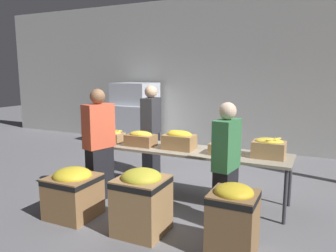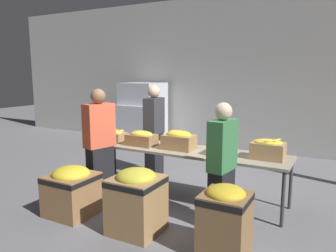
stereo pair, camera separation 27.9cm
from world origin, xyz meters
name	(u,v)px [view 1 (the left image)]	position (x,y,z in m)	size (l,w,h in m)	color
ground_plane	(182,196)	(0.00, 0.00, 0.00)	(30.00, 30.00, 0.00)	slate
wall_back	(239,74)	(0.00, 3.76, 2.00)	(16.00, 0.08, 4.00)	#B7B7B2
sorting_table	(182,152)	(0.00, 0.00, 0.76)	(3.39, 0.79, 0.81)	#9E937F
banana_box_0	(112,136)	(-1.33, -0.06, 0.92)	(0.40, 0.30, 0.23)	tan
banana_box_1	(141,138)	(-0.73, -0.09, 0.94)	(0.49, 0.31, 0.26)	olive
banana_box_2	(179,140)	(-0.04, -0.05, 0.96)	(0.50, 0.33, 0.31)	#A37A4C
banana_box_3	(223,147)	(0.69, -0.06, 0.93)	(0.39, 0.31, 0.24)	#A37A4C
banana_box_4	(269,148)	(1.34, 0.03, 0.96)	(0.46, 0.33, 0.30)	tan
volunteer_0	(151,132)	(-0.99, 0.77, 0.89)	(0.28, 0.50, 1.79)	black
volunteer_1	(99,145)	(-1.18, -0.64, 0.89)	(0.36, 0.53, 1.78)	black
volunteer_2	(226,166)	(0.92, -0.73, 0.83)	(0.28, 0.47, 1.66)	black
donation_bin_0	(73,191)	(-1.11, -1.36, 0.38)	(0.64, 0.64, 0.71)	olive
donation_bin_1	(142,199)	(0.01, -1.36, 0.45)	(0.61, 0.61, 0.84)	#A37A4C
donation_bin_2	(233,217)	(1.19, -1.36, 0.44)	(0.52, 0.52, 0.82)	olive
pallet_stack_0	(134,126)	(-2.70, 2.91, 0.57)	(1.13, 1.13, 1.16)	olive
pallet_stack_1	(136,115)	(-2.72, 3.07, 0.86)	(1.12, 1.12, 1.75)	olive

